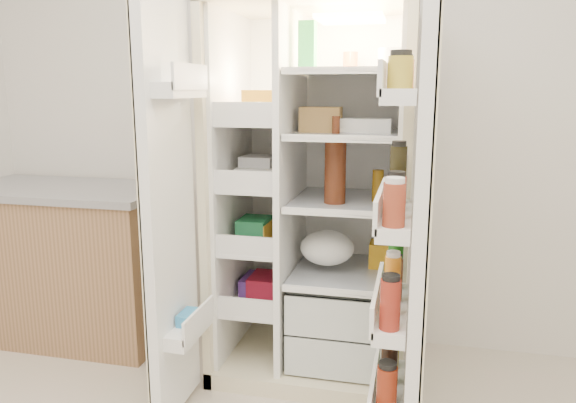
# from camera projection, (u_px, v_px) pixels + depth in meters

# --- Properties ---
(wall_back) EXTENTS (4.00, 0.02, 2.70)m
(wall_back) POSITION_uv_depth(u_px,v_px,m) (324.00, 99.00, 2.94)
(wall_back) COLOR silver
(wall_back) RESTS_ON floor
(refrigerator) EXTENTS (0.92, 0.70, 1.80)m
(refrigerator) POSITION_uv_depth(u_px,v_px,m) (319.00, 224.00, 2.72)
(refrigerator) COLOR beige
(refrigerator) RESTS_ON floor
(freezer_door) EXTENTS (0.15, 0.40, 1.72)m
(freezer_door) POSITION_uv_depth(u_px,v_px,m) (170.00, 216.00, 2.23)
(freezer_door) COLOR white
(freezer_door) RESTS_ON floor
(fridge_door) EXTENTS (0.17, 0.58, 1.72)m
(fridge_door) POSITION_uv_depth(u_px,v_px,m) (414.00, 241.00, 1.93)
(fridge_door) COLOR white
(fridge_door) RESTS_ON floor
(kitchen_counter) EXTENTS (1.20, 0.64, 0.87)m
(kitchen_counter) POSITION_uv_depth(u_px,v_px,m) (68.00, 261.00, 3.13)
(kitchen_counter) COLOR #9E734F
(kitchen_counter) RESTS_ON floor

